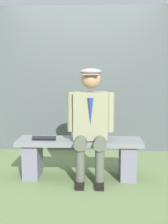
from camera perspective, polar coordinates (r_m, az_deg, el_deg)
The scene contains 5 objects.
ground_plane at distance 3.81m, azimuth -0.85°, elevation -12.67°, with size 30.00×30.00×0.00m, color #5F7547.
bench at distance 3.71m, azimuth -0.86°, elevation -8.19°, with size 1.57×0.44×0.49m.
seated_man at distance 3.55m, azimuth 1.30°, elevation -1.22°, with size 0.59×0.58×1.38m.
rolled_magazine at distance 3.64m, azimuth -7.87°, elevation -5.10°, with size 0.06×0.06×0.29m, color black.
stadium_wall at distance 4.97m, azimuth 0.14°, elevation 6.38°, with size 12.00×0.24×2.41m, color #484F51.
Camera 1 is at (-0.23, 3.55, 1.34)m, focal length 46.45 mm.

